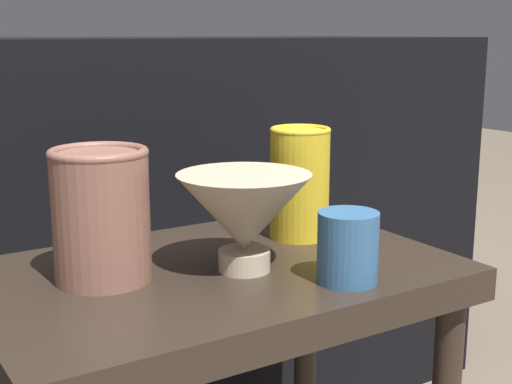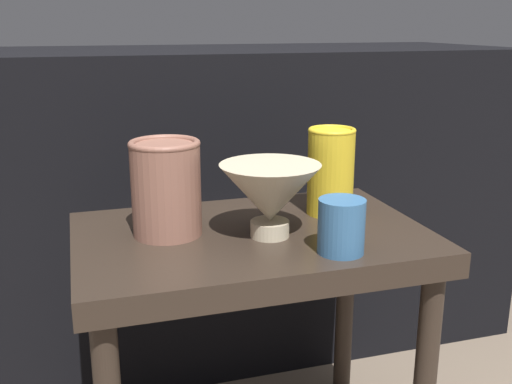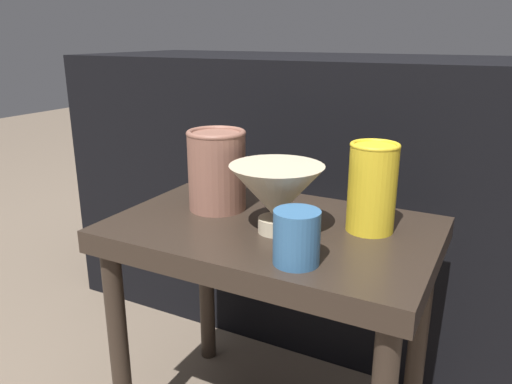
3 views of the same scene
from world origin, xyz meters
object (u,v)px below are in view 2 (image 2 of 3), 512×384
object	(u,v)px
vase_textured_left	(166,186)
cup	(341,226)
bowl	(270,194)
vase_colorful_right	(331,170)

from	to	relation	value
vase_textured_left	cup	bearing A→B (deg)	-33.67
bowl	cup	bearing A→B (deg)	-50.71
bowl	cup	size ratio (longest dim) A/B	1.95
vase_textured_left	vase_colorful_right	distance (m)	0.29
vase_colorful_right	cup	world-z (taller)	vase_colorful_right
vase_textured_left	bowl	bearing A→B (deg)	-20.87
cup	vase_colorful_right	bearing A→B (deg)	71.30
bowl	vase_colorful_right	bearing A→B (deg)	30.67
vase_textured_left	vase_colorful_right	xyz separation A→B (m)	(0.29, 0.02, -0.00)
vase_colorful_right	bowl	bearing A→B (deg)	-149.33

